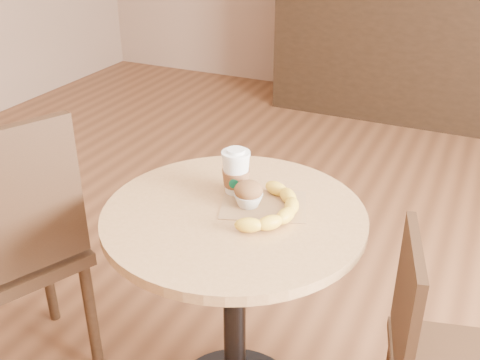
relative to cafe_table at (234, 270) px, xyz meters
The scene contains 8 objects.
cafe_table is the anchor object (origin of this frame).
chair_left 0.72m from the cafe_table, 163.49° to the right, with size 0.58×0.58×0.99m.
chair_right 0.61m from the cafe_table, ahead, with size 0.42×0.42×0.78m.
service_counter 3.08m from the cafe_table, 87.89° to the left, with size 2.30×0.65×1.04m.
kraft_bag 0.22m from the cafe_table, 46.01° to the left, with size 0.24×0.18×0.00m, color olive.
coffee_cup 0.29m from the cafe_table, 112.50° to the left, with size 0.08×0.09×0.14m.
muffin 0.25m from the cafe_table, 60.87° to the left, with size 0.08×0.08×0.08m.
banana 0.25m from the cafe_table, 13.62° to the left, with size 0.16×0.30×0.04m, color gold, non-canonical shape.
Camera 1 is at (0.47, -1.12, 1.55)m, focal length 42.00 mm.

